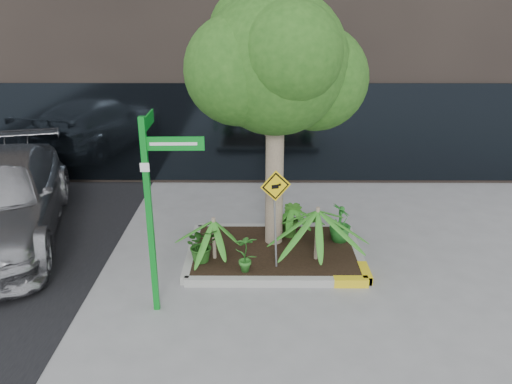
{
  "coord_description": "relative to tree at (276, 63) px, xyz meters",
  "views": [
    {
      "loc": [
        -0.12,
        -8.34,
        4.64
      ],
      "look_at": [
        -0.16,
        0.2,
        1.37
      ],
      "focal_mm": 35.0,
      "sensor_mm": 36.0,
      "label": 1
    }
  ],
  "objects": [
    {
      "name": "palm_left",
      "position": [
        -1.12,
        -0.73,
        -2.72
      ],
      "size": [
        0.92,
        0.92,
        1.02
      ],
      "color": "tan",
      "rests_on": "ground"
    },
    {
      "name": "ground",
      "position": [
        -0.19,
        -0.66,
        -3.63
      ],
      "size": [
        80.0,
        80.0,
        0.0
      ],
      "primitive_type": "plane",
      "color": "gray",
      "rests_on": "ground"
    },
    {
      "name": "palm_front",
      "position": [
        0.77,
        -0.74,
        -2.52
      ],
      "size": [
        1.16,
        1.16,
        1.29
      ],
      "color": "tan",
      "rests_on": "ground"
    },
    {
      "name": "shrub_b",
      "position": [
        1.32,
        0.01,
        -3.1
      ],
      "size": [
        0.5,
        0.5,
        0.77
      ],
      "primitive_type": "imported",
      "rotation": [
        0.0,
        0.0,
        1.73
      ],
      "color": "#1F6920",
      "rests_on": "planter"
    },
    {
      "name": "shrub_c",
      "position": [
        -0.53,
        -1.21,
        -3.12
      ],
      "size": [
        0.44,
        0.44,
        0.73
      ],
      "primitive_type": "imported",
      "rotation": [
        0.0,
        0.0,
        3.3
      ],
      "color": "#2A7123",
      "rests_on": "planter"
    },
    {
      "name": "tree",
      "position": [
        0.0,
        0.0,
        0.0
      ],
      "size": [
        3.32,
        2.94,
        4.98
      ],
      "color": "tan",
      "rests_on": "ground"
    },
    {
      "name": "street_sign_post",
      "position": [
        -1.88,
        -2.1,
        -1.69
      ],
      "size": [
        0.93,
        0.92,
        3.14
      ],
      "rotation": [
        0.0,
        0.0,
        0.03
      ],
      "color": "#0C8C22",
      "rests_on": "ground"
    },
    {
      "name": "palm_back",
      "position": [
        0.36,
        0.15,
        -2.83
      ],
      "size": [
        0.79,
        0.79,
        0.88
      ],
      "color": "tan",
      "rests_on": "ground"
    },
    {
      "name": "shrub_a",
      "position": [
        -1.34,
        -0.83,
        -3.15
      ],
      "size": [
        0.8,
        0.8,
        0.66
      ],
      "primitive_type": "imported",
      "rotation": [
        0.0,
        0.0,
        0.47
      ],
      "color": "#205317",
      "rests_on": "planter"
    },
    {
      "name": "planter",
      "position": [
        0.04,
        -0.39,
        -3.53
      ],
      "size": [
        3.35,
        2.36,
        0.15
      ],
      "color": "#9E9E99",
      "rests_on": "ground"
    },
    {
      "name": "cattle_sign",
      "position": [
        -0.01,
        -0.98,
        -2.26
      ],
      "size": [
        0.53,
        0.23,
        1.81
      ],
      "rotation": [
        0.0,
        0.0,
        0.32
      ],
      "color": "slate",
      "rests_on": "ground"
    },
    {
      "name": "shrub_d",
      "position": [
        0.37,
        0.18,
        -3.08
      ],
      "size": [
        0.63,
        0.63,
        0.82
      ],
      "primitive_type": "imported",
      "rotation": [
        0.0,
        0.0,
        5.63
      ],
      "color": "#306B1F",
      "rests_on": "planter"
    }
  ]
}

